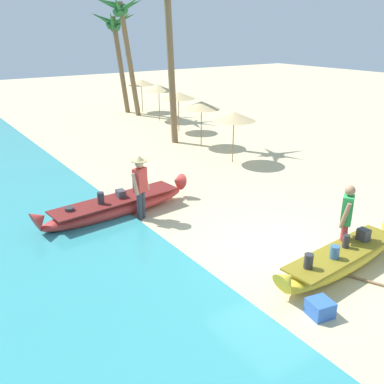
{
  "coord_description": "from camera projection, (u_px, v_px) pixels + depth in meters",
  "views": [
    {
      "loc": [
        -6.63,
        -6.17,
        4.77
      ],
      "look_at": [
        -0.94,
        2.18,
        0.9
      ],
      "focal_mm": 40.2,
      "sensor_mm": 36.0,
      "label": 1
    }
  ],
  "objects": [
    {
      "name": "ground_plane",
      "position": [
        278.0,
        248.0,
        9.96
      ],
      "size": [
        80.0,
        80.0,
        0.0
      ],
      "primitive_type": "plane",
      "color": "beige"
    },
    {
      "name": "boat_yellow_foreground",
      "position": [
        342.0,
        258.0,
        9.0
      ],
      "size": [
        4.08,
        1.01,
        0.73
      ],
      "color": "yellow",
      "rests_on": "ground"
    },
    {
      "name": "boat_red_midground",
      "position": [
        117.0,
        206.0,
        11.56
      ],
      "size": [
        4.63,
        1.22,
        0.8
      ],
      "color": "red",
      "rests_on": "ground"
    },
    {
      "name": "person_vendor_hatted",
      "position": [
        140.0,
        183.0,
        11.12
      ],
      "size": [
        0.58,
        0.45,
        1.74
      ],
      "color": "#333842",
      "rests_on": "ground"
    },
    {
      "name": "person_tourist_customer",
      "position": [
        346.0,
        218.0,
        9.24
      ],
      "size": [
        0.58,
        0.47,
        1.69
      ],
      "color": "#B2383D",
      "rests_on": "ground"
    },
    {
      "name": "parasol_row_0",
      "position": [
        234.0,
        116.0,
        15.69
      ],
      "size": [
        1.6,
        1.6,
        1.91
      ],
      "color": "#8E6B47",
      "rests_on": "ground"
    },
    {
      "name": "parasol_row_1",
      "position": [
        201.0,
        105.0,
        17.94
      ],
      "size": [
        1.6,
        1.6,
        1.91
      ],
      "color": "#8E6B47",
      "rests_on": "ground"
    },
    {
      "name": "parasol_row_2",
      "position": [
        179.0,
        95.0,
        20.57
      ],
      "size": [
        1.6,
        1.6,
        1.91
      ],
      "color": "#8E6B47",
      "rests_on": "ground"
    },
    {
      "name": "parasol_row_3",
      "position": [
        159.0,
        88.0,
        23.03
      ],
      "size": [
        1.6,
        1.6,
        1.91
      ],
      "color": "#8E6B47",
      "rests_on": "ground"
    },
    {
      "name": "parasol_row_4",
      "position": [
        141.0,
        82.0,
        25.48
      ],
      "size": [
        1.6,
        1.6,
        1.91
      ],
      "color": "#8E6B47",
      "rests_on": "ground"
    },
    {
      "name": "palm_tree_tall_inland",
      "position": [
        168.0,
        11.0,
        17.13
      ],
      "size": [
        2.74,
        2.52,
        6.87
      ],
      "color": "brown",
      "rests_on": "ground"
    },
    {
      "name": "palm_tree_leaning_seaward",
      "position": [
        115.0,
        32.0,
        24.03
      ],
      "size": [
        2.82,
        2.55,
        5.71
      ],
      "color": "brown",
      "rests_on": "ground"
    },
    {
      "name": "palm_tree_mid_cluster",
      "position": [
        122.0,
        21.0,
        22.85
      ],
      "size": [
        2.75,
        2.52,
        6.39
      ],
      "color": "brown",
      "rests_on": "ground"
    },
    {
      "name": "cooler_box",
      "position": [
        320.0,
        308.0,
        7.57
      ],
      "size": [
        0.47,
        0.47,
        0.3
      ],
      "primitive_type": "cube",
      "rotation": [
        0.0,
        0.0,
        -0.2
      ],
      "color": "blue",
      "rests_on": "ground"
    }
  ]
}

